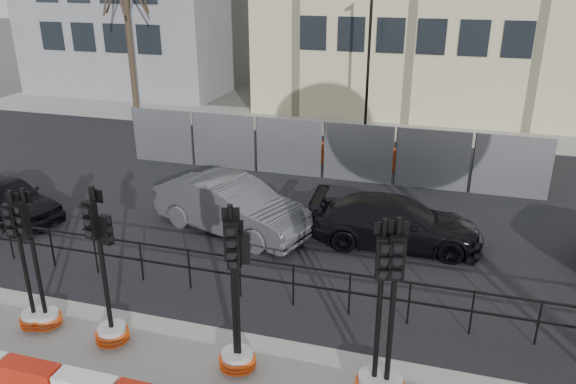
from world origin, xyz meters
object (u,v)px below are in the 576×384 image
(traffic_signal_h, at_px, (388,365))
(car_a, at_px, (7,198))
(car_c, at_px, (396,222))
(traffic_signal_d, at_px, (109,310))

(traffic_signal_h, xyz_separation_m, car_a, (-11.30, 4.23, -0.05))
(traffic_signal_h, bearing_deg, car_a, 150.40)
(car_c, bearing_deg, traffic_signal_d, 137.87)
(traffic_signal_d, height_order, traffic_signal_h, traffic_signal_h)
(traffic_signal_d, distance_m, traffic_signal_h, 5.20)
(car_a, bearing_deg, traffic_signal_h, -93.06)
(traffic_signal_d, xyz_separation_m, traffic_signal_h, (5.20, 0.01, -0.09))
(car_a, distance_m, car_c, 10.91)
(traffic_signal_h, distance_m, car_c, 5.77)
(traffic_signal_d, bearing_deg, car_a, 155.39)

